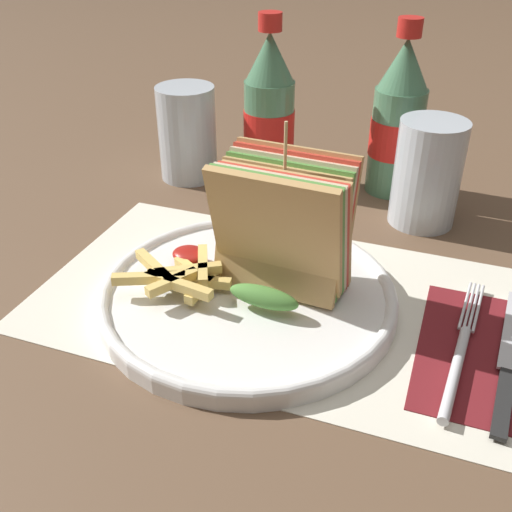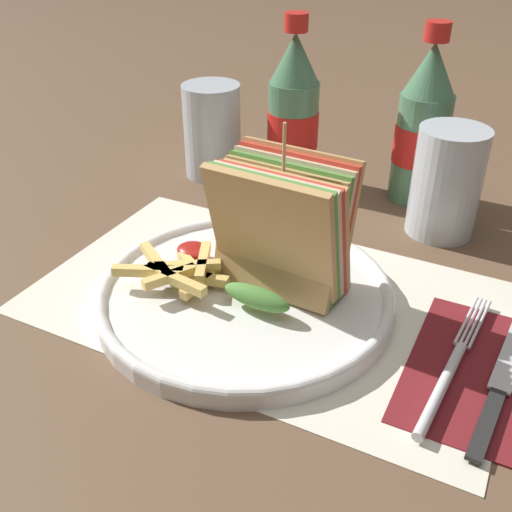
{
  "view_description": "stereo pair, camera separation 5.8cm",
  "coord_description": "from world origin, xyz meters",
  "views": [
    {
      "loc": [
        0.19,
        -0.43,
        0.35
      ],
      "look_at": [
        0.02,
        0.02,
        0.04
      ],
      "focal_mm": 42.0,
      "sensor_mm": 36.0,
      "label": 1
    },
    {
      "loc": [
        0.25,
        -0.41,
        0.35
      ],
      "look_at": [
        0.02,
        0.02,
        0.04
      ],
      "focal_mm": 42.0,
      "sensor_mm": 36.0,
      "label": 2
    }
  ],
  "objects": [
    {
      "name": "placemat",
      "position": [
        0.04,
        0.01,
        0.0
      ],
      "size": [
        0.45,
        0.27,
        0.0
      ],
      "color": "silver",
      "rests_on": "ground_plane"
    },
    {
      "name": "coke_bottle_near",
      "position": [
        -0.05,
        0.28,
        0.09
      ],
      "size": [
        0.07,
        0.07,
        0.22
      ],
      "color": "#4C7F5B",
      "rests_on": "ground_plane"
    },
    {
      "name": "ground_plane",
      "position": [
        0.0,
        0.0,
        0.0
      ],
      "size": [
        4.0,
        4.0,
        0.0
      ],
      "primitive_type": "plane",
      "color": "brown"
    },
    {
      "name": "glass_far",
      "position": [
        -0.16,
        0.25,
        0.06
      ],
      "size": [
        0.08,
        0.08,
        0.12
      ],
      "color": "silver",
      "rests_on": "ground_plane"
    },
    {
      "name": "club_sandwich",
      "position": [
        0.05,
        0.02,
        0.08
      ],
      "size": [
        0.13,
        0.11,
        0.16
      ],
      "color": "tan",
      "rests_on": "plate_main"
    },
    {
      "name": "ketchup_blob",
      "position": [
        -0.05,
        0.02,
        0.03
      ],
      "size": [
        0.04,
        0.03,
        0.01
      ],
      "color": "maroon",
      "rests_on": "plate_main"
    },
    {
      "name": "fork",
      "position": [
        0.22,
        -0.02,
        0.01
      ],
      "size": [
        0.03,
        0.2,
        0.01
      ],
      "rotation": [
        0.0,
        0.0,
        -0.08
      ],
      "color": "silver",
      "rests_on": "napkin"
    },
    {
      "name": "fries_pile",
      "position": [
        -0.03,
        -0.02,
        0.03
      ],
      "size": [
        0.1,
        0.09,
        0.02
      ],
      "color": "#E5C166",
      "rests_on": "plate_main"
    },
    {
      "name": "plate_main",
      "position": [
        0.02,
        0.0,
        0.01
      ],
      "size": [
        0.28,
        0.28,
        0.02
      ],
      "color": "white",
      "rests_on": "ground_plane"
    },
    {
      "name": "glass_near",
      "position": [
        0.16,
        0.23,
        0.06
      ],
      "size": [
        0.08,
        0.08,
        0.12
      ],
      "color": "silver",
      "rests_on": "ground_plane"
    },
    {
      "name": "napkin",
      "position": [
        0.24,
        -0.0,
        0.0
      ],
      "size": [
        0.11,
        0.18,
        0.0
      ],
      "color": "maroon",
      "rests_on": "ground_plane"
    },
    {
      "name": "coke_bottle_far",
      "position": [
        0.11,
        0.3,
        0.09
      ],
      "size": [
        0.07,
        0.07,
        0.22
      ],
      "color": "#4C7F5B",
      "rests_on": "ground_plane"
    },
    {
      "name": "knife",
      "position": [
        0.26,
        -0.0,
        0.01
      ],
      "size": [
        0.03,
        0.2,
        0.0
      ],
      "rotation": [
        0.0,
        0.0,
        -0.08
      ],
      "color": "black",
      "rests_on": "napkin"
    }
  ]
}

